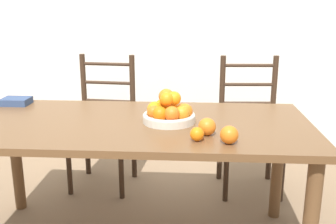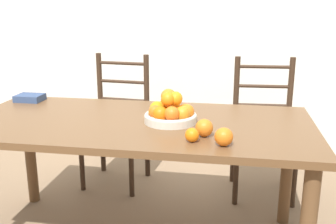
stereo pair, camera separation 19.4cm
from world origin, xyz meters
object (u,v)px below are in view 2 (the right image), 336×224
Objects in this scene: fruit_bowl at (171,112)px; orange_loose_2 at (224,137)px; orange_loose_0 at (192,135)px; chair_left at (117,122)px; chair_right at (263,130)px; book_stack at (30,98)px; orange_loose_1 at (204,128)px.

fruit_bowl is 3.36× the size of orange_loose_2.
orange_loose_0 is 1.28m from chair_left.
fruit_bowl is 0.98m from chair_right.
orange_loose_2 is at bearing -47.92° from fruit_bowl.
fruit_bowl is at bearing 116.64° from orange_loose_0.
chair_left reaches higher than book_stack.
fruit_bowl is 0.32m from orange_loose_0.
orange_loose_0 is 0.07× the size of chair_right.
book_stack is (-0.95, 0.31, -0.03)m from fruit_bowl.
chair_left and chair_right have the same top height.
fruit_bowl is at bearing -49.77° from chair_left.
orange_loose_0 is at bearing -51.82° from chair_left.
book_stack is (-1.14, 0.51, -0.02)m from orange_loose_1.
fruit_bowl is at bearing -17.87° from book_stack.
orange_loose_2 reaches higher than orange_loose_0.
orange_loose_2 is 0.08× the size of chair_left.
orange_loose_0 is (0.14, -0.29, -0.02)m from fruit_bowl.
fruit_bowl is 0.98m from chair_left.
chair_right is at bearing 69.69° from orange_loose_0.
chair_left is at bearing 47.47° from book_stack.
chair_left is 5.90× the size of book_stack.
chair_right is (0.34, 0.97, -0.30)m from orange_loose_1.
fruit_bowl is 0.42m from orange_loose_2.
chair_right is at bearing 76.97° from orange_loose_2.
fruit_bowl reaches higher than orange_loose_0.
book_stack is at bearing 162.13° from fruit_bowl.
chair_right is at bearing 17.21° from book_stack.
chair_right reaches higher than fruit_bowl.
fruit_bowl is at bearing 133.20° from orange_loose_1.
chair_right is 5.90× the size of book_stack.
orange_loose_0 is 1.16m from chair_right.
orange_loose_2 is at bearing -47.46° from chair_left.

